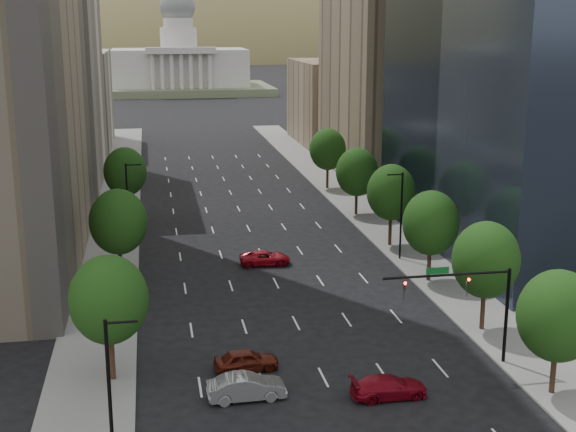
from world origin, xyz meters
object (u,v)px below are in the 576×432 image
car_maroon (246,360)px  car_silver (246,387)px  car_red_far (265,258)px  car_red_near (389,387)px  capitol (180,67)px  traffic_signal (474,296)px

car_maroon → car_silver: size_ratio=0.89×
car_red_far → car_silver: bearing=170.8°
car_red_near → car_maroon: (-8.50, 5.56, 0.04)m
car_red_near → car_silver: (-9.01, 1.35, 0.10)m
car_red_near → capitol: bearing=-0.7°
capitol → car_silver: capitol is taller
traffic_signal → car_red_far: size_ratio=1.82×
car_red_near → car_red_far: car_red_near is taller
traffic_signal → car_maroon: traffic_signal is taller
traffic_signal → car_red_near: size_ratio=1.83×
capitol → car_red_near: capitol is taller
traffic_signal → capitol: size_ratio=0.15×
car_red_near → car_red_far: (-3.65, 29.32, -0.03)m
car_silver → car_red_far: car_silver is taller
capitol → car_silver: bearing=-91.4°
traffic_signal → car_maroon: (-15.53, 2.01, -4.41)m
traffic_signal → capitol: bearing=92.7°
car_red_near → car_red_far: size_ratio=0.99×
traffic_signal → car_red_far: (-10.68, 25.78, -4.48)m
capitol → car_red_near: 223.42m
car_maroon → car_silver: bearing=167.6°
car_red_near → car_silver: bearing=79.9°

